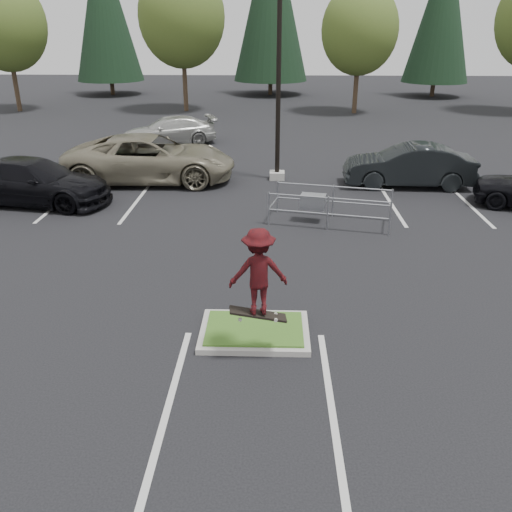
{
  "coord_description": "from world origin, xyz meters",
  "views": [
    {
      "loc": [
        0.34,
        -9.48,
        5.82
      ],
      "look_at": [
        -0.02,
        1.5,
        1.09
      ],
      "focal_mm": 38.0,
      "sensor_mm": 36.0,
      "label": 1
    }
  ],
  "objects_px": {
    "car_l_tan": "(151,159)",
    "skateboarder": "(258,272)",
    "conif_a": "(104,7)",
    "car_r_charc": "(409,166)",
    "decid_a": "(6,27)",
    "car_l_black": "(32,182)",
    "conif_c": "(442,10)",
    "light_pole": "(279,60)",
    "decid_b": "(182,20)",
    "decid_c": "(359,33)",
    "cart_corral": "(317,202)",
    "car_far_silver": "(171,131)"
  },
  "relations": [
    {
      "from": "car_l_tan",
      "to": "skateboarder",
      "type": "bearing_deg",
      "value": -161.35
    },
    {
      "from": "conif_a",
      "to": "car_r_charc",
      "type": "distance_m",
      "value": 35.43
    },
    {
      "from": "decid_a",
      "to": "skateboarder",
      "type": "relative_size",
      "value": 4.98
    },
    {
      "from": "car_l_black",
      "to": "conif_c",
      "type": "bearing_deg",
      "value": -25.36
    },
    {
      "from": "car_l_black",
      "to": "conif_a",
      "type": "bearing_deg",
      "value": 20.75
    },
    {
      "from": "light_pole",
      "to": "car_r_charc",
      "type": "bearing_deg",
      "value": -9.85
    },
    {
      "from": "light_pole",
      "to": "skateboarder",
      "type": "height_order",
      "value": "light_pole"
    },
    {
      "from": "decid_b",
      "to": "decid_c",
      "type": "bearing_deg",
      "value": -3.34
    },
    {
      "from": "decid_c",
      "to": "car_l_tan",
      "type": "height_order",
      "value": "decid_c"
    },
    {
      "from": "decid_b",
      "to": "skateboarder",
      "type": "height_order",
      "value": "decid_b"
    },
    {
      "from": "decid_b",
      "to": "conif_a",
      "type": "distance_m",
      "value": 12.43
    },
    {
      "from": "car_l_tan",
      "to": "car_r_charc",
      "type": "bearing_deg",
      "value": -93.87
    },
    {
      "from": "decid_a",
      "to": "conif_c",
      "type": "distance_m",
      "value": 33.4
    },
    {
      "from": "car_l_tan",
      "to": "car_r_charc",
      "type": "xyz_separation_m",
      "value": [
        10.04,
        -0.37,
        -0.11
      ]
    },
    {
      "from": "car_r_charc",
      "to": "car_l_black",
      "type": "bearing_deg",
      "value": -76.63
    },
    {
      "from": "conif_c",
      "to": "car_r_charc",
      "type": "distance_m",
      "value": 30.22
    },
    {
      "from": "car_r_charc",
      "to": "skateboarder",
      "type": "bearing_deg",
      "value": -22.1
    },
    {
      "from": "cart_corral",
      "to": "conif_a",
      "type": "bearing_deg",
      "value": 128.0
    },
    {
      "from": "car_l_tan",
      "to": "car_l_black",
      "type": "relative_size",
      "value": 1.23
    },
    {
      "from": "light_pole",
      "to": "decid_b",
      "type": "distance_m",
      "value": 19.7
    },
    {
      "from": "conif_c",
      "to": "cart_corral",
      "type": "bearing_deg",
      "value": -110.6
    },
    {
      "from": "car_r_charc",
      "to": "cart_corral",
      "type": "bearing_deg",
      "value": -39.46
    },
    {
      "from": "decid_a",
      "to": "decid_b",
      "type": "height_order",
      "value": "decid_b"
    },
    {
      "from": "cart_corral",
      "to": "car_l_tan",
      "type": "bearing_deg",
      "value": 156.01
    },
    {
      "from": "skateboarder",
      "to": "car_far_silver",
      "type": "height_order",
      "value": "skateboarder"
    },
    {
      "from": "decid_a",
      "to": "decid_b",
      "type": "distance_m",
      "value": 12.02
    },
    {
      "from": "conif_a",
      "to": "car_l_tan",
      "type": "bearing_deg",
      "value": -71.57
    },
    {
      "from": "decid_c",
      "to": "cart_corral",
      "type": "bearing_deg",
      "value": -100.49
    },
    {
      "from": "decid_a",
      "to": "conif_a",
      "type": "bearing_deg",
      "value": 68.09
    },
    {
      "from": "decid_a",
      "to": "decid_c",
      "type": "height_order",
      "value": "decid_a"
    },
    {
      "from": "decid_b",
      "to": "car_l_black",
      "type": "bearing_deg",
      "value": -95.16
    },
    {
      "from": "decid_b",
      "to": "cart_corral",
      "type": "xyz_separation_m",
      "value": [
        7.75,
        -23.66,
        -5.38
      ]
    },
    {
      "from": "conif_a",
      "to": "decid_b",
      "type": "bearing_deg",
      "value": -49.83
    },
    {
      "from": "conif_c",
      "to": "decid_a",
      "type": "bearing_deg",
      "value": -163.52
    },
    {
      "from": "decid_b",
      "to": "conif_c",
      "type": "distance_m",
      "value": 21.94
    },
    {
      "from": "decid_b",
      "to": "car_l_tan",
      "type": "distance_m",
      "value": 19.77
    },
    {
      "from": "car_far_silver",
      "to": "conif_a",
      "type": "bearing_deg",
      "value": -176.22
    },
    {
      "from": "conif_c",
      "to": "car_l_black",
      "type": "relative_size",
      "value": 2.33
    },
    {
      "from": "light_pole",
      "to": "car_far_silver",
      "type": "distance_m",
      "value": 9.51
    },
    {
      "from": "conif_c",
      "to": "car_l_black",
      "type": "bearing_deg",
      "value": -125.34
    },
    {
      "from": "conif_c",
      "to": "cart_corral",
      "type": "distance_m",
      "value": 35.4
    },
    {
      "from": "car_l_tan",
      "to": "car_far_silver",
      "type": "relative_size",
      "value": 1.37
    },
    {
      "from": "conif_c",
      "to": "car_l_black",
      "type": "height_order",
      "value": "conif_c"
    },
    {
      "from": "car_l_tan",
      "to": "light_pole",
      "type": "bearing_deg",
      "value": -86.02
    },
    {
      "from": "car_r_charc",
      "to": "conif_a",
      "type": "bearing_deg",
      "value": -143.63
    },
    {
      "from": "conif_a",
      "to": "car_r_charc",
      "type": "height_order",
      "value": "conif_a"
    },
    {
      "from": "conif_c",
      "to": "car_far_silver",
      "type": "relative_size",
      "value": 2.59
    },
    {
      "from": "decid_b",
      "to": "car_far_silver",
      "type": "relative_size",
      "value": 2.0
    },
    {
      "from": "decid_c",
      "to": "conif_a",
      "type": "height_order",
      "value": "conif_a"
    },
    {
      "from": "decid_a",
      "to": "skateboarder",
      "type": "distance_m",
      "value": 36.02
    }
  ]
}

